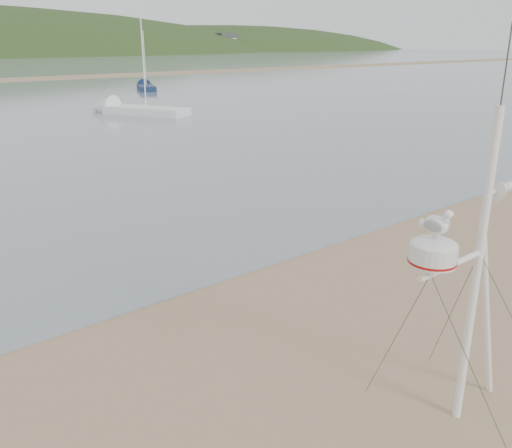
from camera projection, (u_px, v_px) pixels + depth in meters
mast_rig at (469, 340)px, 6.69m from camera, size 2.17×2.32×4.89m
sailboat_blue_far at (145, 86)px, 55.25m from camera, size 3.75×6.22×6.12m
sailboat_white_near at (121, 109)px, 36.79m from camera, size 4.99×7.69×7.57m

